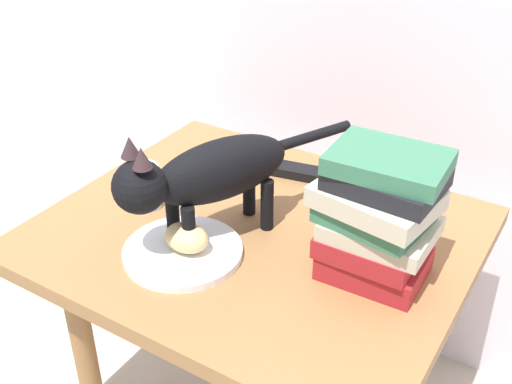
{
  "coord_description": "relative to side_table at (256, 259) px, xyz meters",
  "views": [
    {
      "loc": [
        0.51,
        -0.81,
        1.2
      ],
      "look_at": [
        0.0,
        0.0,
        0.61
      ],
      "focal_mm": 44.17,
      "sensor_mm": 36.0,
      "label": 1
    }
  ],
  "objects": [
    {
      "name": "book_stack",
      "position": [
        0.23,
        -0.01,
        0.19
      ],
      "size": [
        0.2,
        0.16,
        0.23
      ],
      "color": "maroon",
      "rests_on": "side_table"
    },
    {
      "name": "bread_roll",
      "position": [
        -0.06,
        -0.13,
        0.11
      ],
      "size": [
        0.08,
        0.06,
        0.05
      ],
      "primitive_type": "ellipsoid",
      "rotation": [
        0.0,
        0.0,
        0.05
      ],
      "color": "#E0BC7A",
      "rests_on": "plate"
    },
    {
      "name": "side_table",
      "position": [
        0.0,
        0.0,
        0.0
      ],
      "size": [
        0.77,
        0.64,
        0.53
      ],
      "color": "olive",
      "rests_on": "ground"
    },
    {
      "name": "candle_jar",
      "position": [
        -0.23,
        -0.05,
        0.11
      ],
      "size": [
        0.07,
        0.07,
        0.08
      ],
      "color": "silver",
      "rests_on": "side_table"
    },
    {
      "name": "tv_remote",
      "position": [
        -0.05,
        0.21,
        0.08
      ],
      "size": [
        0.16,
        0.07,
        0.02
      ],
      "primitive_type": "cube",
      "rotation": [
        0.0,
        0.0,
        0.18
      ],
      "color": "black",
      "rests_on": "side_table"
    },
    {
      "name": "cat",
      "position": [
        -0.06,
        -0.07,
        0.2
      ],
      "size": [
        0.24,
        0.44,
        0.23
      ],
      "color": "black",
      "rests_on": "side_table"
    },
    {
      "name": "plate",
      "position": [
        -0.07,
        -0.13,
        0.08
      ],
      "size": [
        0.21,
        0.21,
        0.01
      ],
      "primitive_type": "cylinder",
      "color": "white",
      "rests_on": "side_table"
    }
  ]
}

